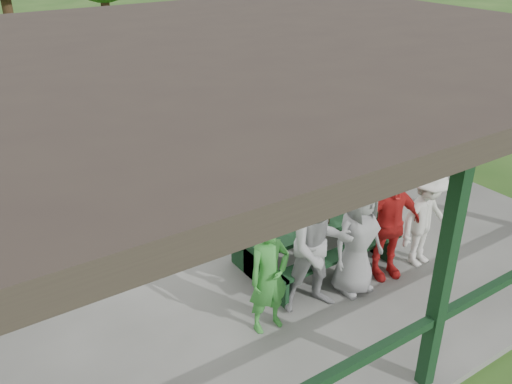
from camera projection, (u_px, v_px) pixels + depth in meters
ground at (244, 242)px, 9.04m from camera, size 90.00×90.00×0.00m
concrete_slab at (244, 240)px, 9.02m from camera, size 10.00×8.00×0.10m
pavilion_structure at (242, 51)px, 7.63m from camera, size 10.60×8.60×3.24m
picnic_table_near at (313, 236)px, 8.13m from camera, size 2.34×1.39×0.75m
picnic_table_far at (229, 191)px, 9.49m from camera, size 2.69×1.39×0.75m
table_setting at (322, 214)px, 8.10m from camera, size 2.36×0.45×0.10m
contestant_green at (269, 276)px, 6.67m from camera, size 0.58×0.39×1.55m
contestant_grey_left at (319, 247)px, 6.98m from camera, size 1.08×0.94×1.88m
contestant_grey_mid at (357, 239)px, 7.37m from camera, size 0.81×0.53×1.65m
contestant_red at (388, 224)px, 7.68m from camera, size 1.07×0.67×1.71m
contestant_white_fedora at (426, 218)px, 7.98m from camera, size 1.05×0.65×1.61m
spectator_lblue at (179, 167)px, 9.75m from camera, size 1.44×0.84×1.48m
spectator_blue at (84, 173)px, 9.35m from camera, size 0.69×0.58×1.62m
spectator_grey at (266, 144)px, 10.70m from camera, size 0.90×0.81×1.53m
pickup_truck at (148, 81)px, 15.61m from camera, size 5.23×2.66×1.42m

